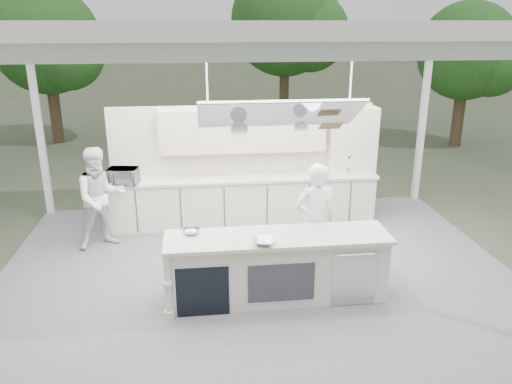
{
  "coord_description": "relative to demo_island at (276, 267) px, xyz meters",
  "views": [
    {
      "loc": [
        -0.83,
        -7.08,
        3.86
      ],
      "look_at": [
        0.05,
        0.4,
        1.27
      ],
      "focal_mm": 35.0,
      "sensor_mm": 36.0,
      "label": 1
    }
  ],
  "objects": [
    {
      "name": "ground",
      "position": [
        -0.18,
        0.91,
        -0.6
      ],
      "size": [
        90.0,
        90.0,
        0.0
      ],
      "primitive_type": "plane",
      "color": "#3F4B33",
      "rests_on": "ground"
    },
    {
      "name": "stage_deck",
      "position": [
        -0.18,
        0.91,
        -0.54
      ],
      "size": [
        8.0,
        6.0,
        0.12
      ],
      "primitive_type": "cube",
      "color": "slate",
      "rests_on": "ground"
    },
    {
      "name": "tent",
      "position": [
        -0.18,
        0.9,
        3.11
      ],
      "size": [
        8.2,
        6.2,
        3.86
      ],
      "color": "white",
      "rests_on": "ground"
    },
    {
      "name": "demo_island",
      "position": [
        0.0,
        0.0,
        0.0
      ],
      "size": [
        3.1,
        0.79,
        0.95
      ],
      "color": "#EEE1C9",
      "rests_on": "stage_deck"
    },
    {
      "name": "back_counter",
      "position": [
        -0.18,
        2.81,
        0.0
      ],
      "size": [
        5.08,
        0.72,
        0.95
      ],
      "color": "#EEE1C9",
      "rests_on": "stage_deck"
    },
    {
      "name": "back_wall_unit",
      "position": [
        0.27,
        3.03,
        0.98
      ],
      "size": [
        5.05,
        0.48,
        2.25
      ],
      "color": "#EEE1C9",
      "rests_on": "stage_deck"
    },
    {
      "name": "tree_cluster",
      "position": [
        -0.34,
        10.68,
        2.69
      ],
      "size": [
        19.55,
        9.4,
        5.85
      ],
      "color": "#433321",
      "rests_on": "ground"
    },
    {
      "name": "head_chef",
      "position": [
        0.67,
        0.59,
        0.42
      ],
      "size": [
        0.72,
        0.54,
        1.8
      ],
      "primitive_type": "imported",
      "rotation": [
        0.0,
        0.0,
        3.32
      ],
      "color": "white",
      "rests_on": "stage_deck"
    },
    {
      "name": "sous_chef",
      "position": [
        -2.7,
        2.07,
        0.41
      ],
      "size": [
        1.05,
        0.96,
        1.76
      ],
      "primitive_type": "imported",
      "rotation": [
        0.0,
        0.0,
        0.42
      ],
      "color": "silver",
      "rests_on": "stage_deck"
    },
    {
      "name": "toaster_oven",
      "position": [
        -2.38,
        2.61,
        0.62
      ],
      "size": [
        0.57,
        0.43,
        0.29
      ],
      "primitive_type": "imported",
      "rotation": [
        0.0,
        0.0,
        -0.15
      ],
      "color": "silver",
      "rests_on": "back_counter"
    },
    {
      "name": "bowl_large",
      "position": [
        -0.2,
        -0.24,
        0.51
      ],
      "size": [
        0.36,
        0.36,
        0.07
      ],
      "primitive_type": "imported",
      "rotation": [
        0.0,
        0.0,
        -0.24
      ],
      "color": "#BABCC1",
      "rests_on": "demo_island"
    },
    {
      "name": "bowl_small",
      "position": [
        -1.15,
        0.22,
        0.51
      ],
      "size": [
        0.31,
        0.31,
        0.07
      ],
      "primitive_type": "imported",
      "rotation": [
        0.0,
        0.0,
        0.41
      ],
      "color": "silver",
      "rests_on": "demo_island"
    }
  ]
}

